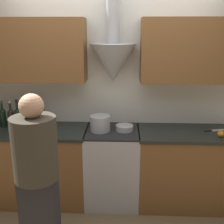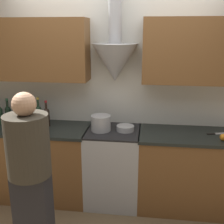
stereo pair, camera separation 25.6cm
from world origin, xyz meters
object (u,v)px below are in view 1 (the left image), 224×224
object	(u,v)px
wine_bottle_5	(11,117)
stock_pot	(100,123)
wine_bottle_9	(44,118)
orange_fruit	(221,134)
wine_bottle_6	(18,117)
wine_bottle_4	(3,117)
stove_range	(112,166)
wine_bottle_8	(35,116)
person_foreground_left	(37,177)
mixing_bowl	(124,128)
wine_bottle_7	(27,116)

from	to	relation	value
wine_bottle_5	stock_pot	distance (m)	1.06
wine_bottle_9	orange_fruit	world-z (taller)	wine_bottle_9
stock_pot	wine_bottle_5	bearing A→B (deg)	175.79
wine_bottle_6	wine_bottle_9	distance (m)	0.30
wine_bottle_4	orange_fruit	size ratio (longest dim) A/B	4.54
orange_fruit	stove_range	bearing A→B (deg)	172.60
wine_bottle_8	stock_pot	bearing A→B (deg)	-6.51
person_foreground_left	wine_bottle_6	bearing A→B (deg)	117.03
person_foreground_left	wine_bottle_8	bearing A→B (deg)	107.32
stove_range	wine_bottle_6	world-z (taller)	wine_bottle_6
person_foreground_left	mixing_bowl	bearing A→B (deg)	54.63
wine_bottle_5	person_foreground_left	bearing A→B (deg)	-59.62
wine_bottle_7	person_foreground_left	size ratio (longest dim) A/B	0.23
wine_bottle_4	mixing_bowl	size ratio (longest dim) A/B	1.58
wine_bottle_4	mixing_bowl	xyz separation A→B (m)	(1.44, -0.06, -0.10)
stove_range	wine_bottle_9	world-z (taller)	wine_bottle_9
stove_range	wine_bottle_4	distance (m)	1.42
wine_bottle_9	wine_bottle_5	bearing A→B (deg)	179.48
wine_bottle_4	mixing_bowl	world-z (taller)	wine_bottle_4
stove_range	wine_bottle_4	xyz separation A→B (m)	(-1.30, 0.07, 0.58)
mixing_bowl	orange_fruit	xyz separation A→B (m)	(1.04, -0.16, 0.00)
stock_pot	person_foreground_left	world-z (taller)	person_foreground_left
stove_range	wine_bottle_5	distance (m)	1.33
wine_bottle_4	stock_pot	size ratio (longest dim) A/B	1.42
wine_bottle_8	stove_range	bearing A→B (deg)	-4.25
wine_bottle_7	wine_bottle_9	world-z (taller)	wine_bottle_7
mixing_bowl	wine_bottle_8	bearing A→B (deg)	176.79
wine_bottle_8	wine_bottle_9	world-z (taller)	wine_bottle_8
wine_bottle_8	stock_pot	world-z (taller)	wine_bottle_8
stock_pot	orange_fruit	xyz separation A→B (m)	(1.32, -0.13, -0.05)
orange_fruit	person_foreground_left	xyz separation A→B (m)	(-1.76, -0.85, -0.09)
wine_bottle_6	person_foreground_left	xyz separation A→B (m)	(0.53, -1.05, -0.19)
wine_bottle_4	orange_fruit	bearing A→B (deg)	-5.11
wine_bottle_7	person_foreground_left	world-z (taller)	person_foreground_left
wine_bottle_5	wine_bottle_9	world-z (taller)	wine_bottle_5
wine_bottle_4	wine_bottle_9	distance (m)	0.49
wine_bottle_9	person_foreground_left	world-z (taller)	person_foreground_left
orange_fruit	stock_pot	bearing A→B (deg)	174.26
person_foreground_left	wine_bottle_7	bearing A→B (deg)	111.89
wine_bottle_4	person_foreground_left	world-z (taller)	person_foreground_left
wine_bottle_8	person_foreground_left	distance (m)	1.14
stove_range	wine_bottle_4	size ratio (longest dim) A/B	2.85
mixing_bowl	person_foreground_left	distance (m)	1.24
wine_bottle_6	mixing_bowl	distance (m)	1.25
wine_bottle_8	stock_pot	distance (m)	0.78
wine_bottle_5	wine_bottle_9	xyz separation A→B (m)	(0.39, -0.00, 0.00)
stove_range	wine_bottle_4	bearing A→B (deg)	176.98
wine_bottle_6	person_foreground_left	bearing A→B (deg)	-62.97
wine_bottle_7	mixing_bowl	distance (m)	1.15
wine_bottle_6	wine_bottle_5	bearing A→B (deg)	171.96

